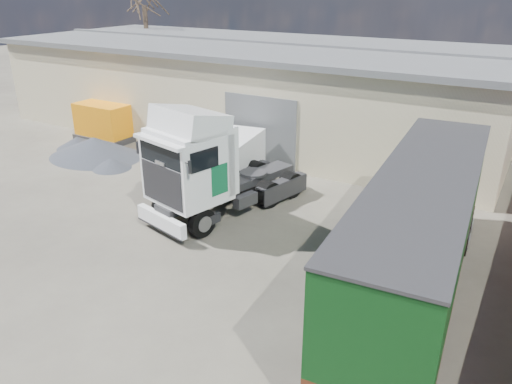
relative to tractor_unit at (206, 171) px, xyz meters
The scene contains 7 objects.
ground 4.39m from the tractor_unit, 77.52° to the right, with size 120.00×120.00×0.00m, color #2C2A24.
warehouse 13.22m from the tractor_unit, 112.95° to the left, with size 30.60×12.60×5.42m.
tractor_unit is the anchor object (origin of this frame).
box_trailer 8.55m from the tractor_unit, ahead, with size 3.35×12.04×3.95m.
panel_van 3.35m from the tractor_unit, 113.53° to the left, with size 2.89×5.45×2.12m.
orange_skip 12.66m from the tractor_unit, 153.80° to the left, with size 3.52×2.25×2.17m.
gravel_heap 10.13m from the tractor_unit, 162.76° to the left, with size 6.54×5.80×1.09m.
Camera 1 is at (9.92, -10.76, 8.73)m, focal length 35.00 mm.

